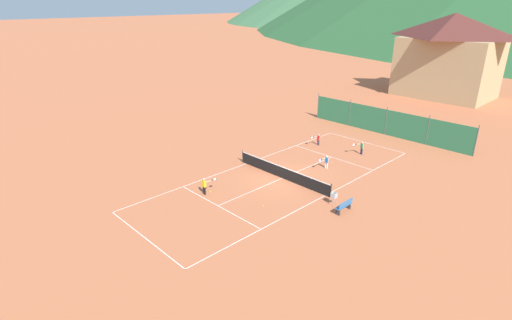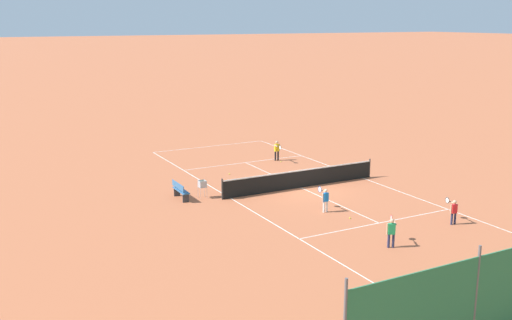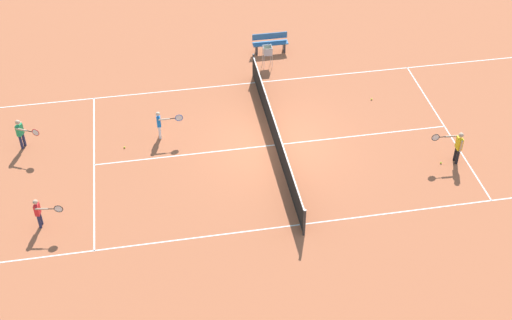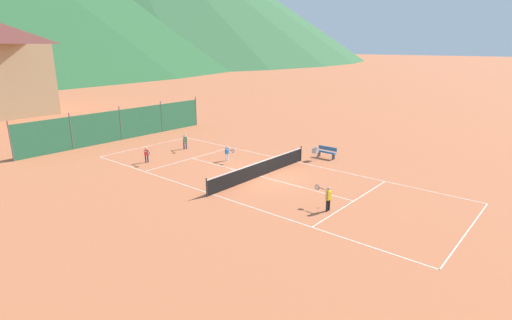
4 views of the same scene
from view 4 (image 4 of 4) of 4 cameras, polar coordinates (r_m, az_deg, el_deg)
ground_plane at (r=25.01m, az=0.59°, el=-2.34°), size 600.00×600.00×0.00m
court_line_markings at (r=25.01m, az=0.59°, el=-2.33°), size 8.25×23.85×0.01m
tennis_net at (r=24.86m, az=0.60°, el=-1.25°), size 9.18×0.08×1.06m
windscreen_fence_far at (r=36.23m, az=-18.78°, el=4.77°), size 17.28×0.08×2.90m
player_far_service at (r=31.82m, az=-10.13°, el=2.75°), size 0.75×0.87×1.18m
player_far_baseline at (r=20.05m, az=10.21°, el=-5.18°), size 0.46×1.03×1.26m
player_near_baseline at (r=28.74m, az=-15.37°, el=0.87°), size 0.49×0.91×1.09m
player_near_service at (r=28.21m, az=-4.11°, el=1.15°), size 0.38×0.95×1.10m
tennis_ball_by_net_left at (r=20.51m, az=8.92°, el=-6.72°), size 0.07×0.07×0.07m
tennis_ball_service_box at (r=29.02m, az=-6.60°, el=0.25°), size 0.07×0.07×0.07m
tennis_ball_near_corner at (r=24.45m, az=11.53°, el=-3.04°), size 0.07×0.07×0.07m
ball_hopper at (r=28.58m, az=8.46°, el=1.23°), size 0.36×0.36×0.89m
courtside_bench at (r=29.35m, az=10.06°, el=1.14°), size 0.36×1.50×0.84m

